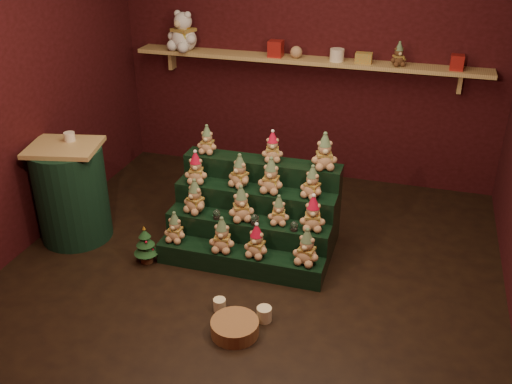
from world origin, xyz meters
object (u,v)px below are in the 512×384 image
(snow_globe_a, at_px, (217,214))
(mini_christmas_tree, at_px, (146,245))
(wicker_basket, at_px, (235,327))
(brown_bear, at_px, (399,54))
(side_table, at_px, (71,193))
(snow_globe_b, at_px, (255,219))
(snow_globe_c, at_px, (294,226))
(riser_tier_front, at_px, (240,261))
(white_bear, at_px, (183,26))
(mug_left, at_px, (220,305))
(mug_right, at_px, (264,314))

(snow_globe_a, relative_size, mini_christmas_tree, 0.24)
(wicker_basket, bearing_deg, brown_bear, 73.18)
(side_table, bearing_deg, snow_globe_b, -10.27)
(snow_globe_a, relative_size, snow_globe_c, 1.04)
(riser_tier_front, distance_m, white_bear, 2.67)
(snow_globe_a, distance_m, snow_globe_c, 0.66)
(mug_left, bearing_deg, white_bear, 117.09)
(side_table, bearing_deg, mini_christmas_tree, -27.06)
(white_bear, bearing_deg, snow_globe_a, -41.32)
(snow_globe_b, xyz_separation_m, mini_christmas_tree, (-0.87, -0.27, -0.24))
(side_table, bearing_deg, snow_globe_c, -10.67)
(snow_globe_b, relative_size, mug_right, 0.85)
(snow_globe_a, xyz_separation_m, brown_bear, (1.25, 1.70, 1.03))
(snow_globe_c, bearing_deg, mug_left, -119.67)
(mini_christmas_tree, relative_size, mug_left, 3.70)
(riser_tier_front, height_order, snow_globe_a, snow_globe_a)
(snow_globe_c, height_order, mug_left, snow_globe_c)
(snow_globe_c, bearing_deg, riser_tier_front, -158.84)
(snow_globe_b, distance_m, brown_bear, 2.19)
(mug_left, bearing_deg, brown_bear, 67.73)
(snow_globe_c, xyz_separation_m, white_bear, (-1.62, 1.70, 1.17))
(snow_globe_a, distance_m, wicker_basket, 1.08)
(snow_globe_c, height_order, brown_bear, brown_bear)
(wicker_basket, bearing_deg, snow_globe_a, 116.84)
(snow_globe_b, relative_size, brown_bear, 0.43)
(brown_bear, bearing_deg, snow_globe_a, -152.80)
(snow_globe_a, distance_m, side_table, 1.34)
(snow_globe_b, bearing_deg, mug_left, -95.31)
(mug_left, distance_m, mug_right, 0.35)
(mug_left, relative_size, mug_right, 0.86)
(white_bear, bearing_deg, side_table, -82.73)
(snow_globe_a, bearing_deg, riser_tier_front, -32.54)
(riser_tier_front, xyz_separation_m, white_bear, (-1.21, 1.86, 1.48))
(snow_globe_a, distance_m, mug_right, 1.01)
(snow_globe_c, height_order, mug_right, snow_globe_c)
(mini_christmas_tree, height_order, wicker_basket, mini_christmas_tree)
(side_table, distance_m, mug_left, 1.76)
(mini_christmas_tree, height_order, brown_bear, brown_bear)
(snow_globe_a, relative_size, mug_left, 0.89)
(snow_globe_a, relative_size, wicker_basket, 0.25)
(snow_globe_c, bearing_deg, snow_globe_b, 180.00)
(snow_globe_b, height_order, side_table, side_table)
(snow_globe_c, distance_m, white_bear, 2.63)
(mini_christmas_tree, relative_size, wicker_basket, 1.03)
(snow_globe_c, xyz_separation_m, mug_left, (-0.40, -0.69, -0.35))
(snow_globe_c, bearing_deg, mug_right, -93.53)
(riser_tier_front, distance_m, mug_right, 0.67)
(side_table, height_order, white_bear, white_bear)
(mug_right, relative_size, brown_bear, 0.50)
(riser_tier_front, relative_size, wicker_basket, 4.09)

